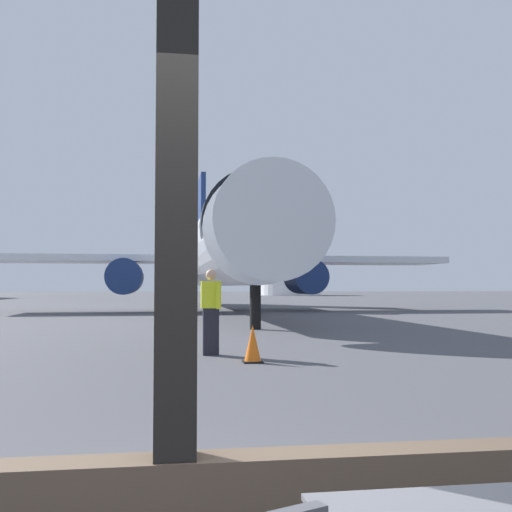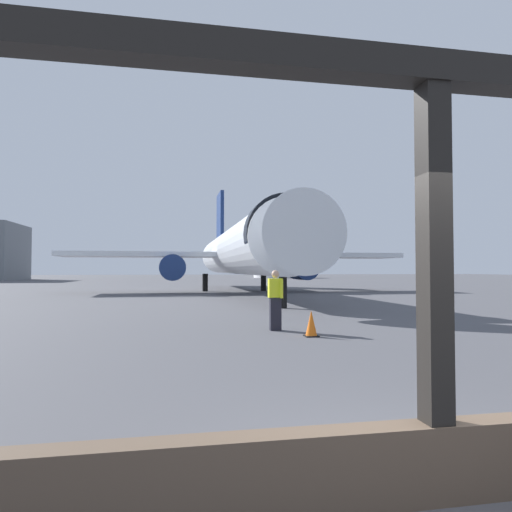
{
  "view_description": "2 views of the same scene",
  "coord_description": "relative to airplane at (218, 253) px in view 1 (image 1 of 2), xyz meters",
  "views": [
    {
      "loc": [
        -0.06,
        -2.95,
        1.4
      ],
      "look_at": [
        3.03,
        17.16,
        2.41
      ],
      "focal_mm": 42.58,
      "sensor_mm": 36.0,
      "label": 1
    },
    {
      "loc": [
        -1.99,
        -3.13,
        1.76
      ],
      "look_at": [
        1.9,
        17.77,
        2.41
      ],
      "focal_mm": 31.09,
      "sensor_mm": 36.0,
      "label": 2
    }
  ],
  "objects": [
    {
      "name": "traffic_cone",
      "position": [
        -1.33,
        -21.61,
        -2.86
      ],
      "size": [
        0.36,
        0.36,
        0.69
      ],
      "color": "orange",
      "rests_on": "ground"
    },
    {
      "name": "window_frame",
      "position": [
        -2.91,
        -29.71,
        -1.93
      ],
      "size": [
        9.09,
        0.24,
        3.45
      ],
      "color": "brown",
      "rests_on": "ground"
    },
    {
      "name": "ground_plane",
      "position": [
        -2.91,
        10.29,
        -3.19
      ],
      "size": [
        220.0,
        220.0,
        0.0
      ],
      "primitive_type": "plane",
      "color": "#4C4C51"
    },
    {
      "name": "airplane",
      "position": [
        0.0,
        0.0,
        0.0
      ],
      "size": [
        26.51,
        33.65,
        9.98
      ],
      "color": "silver",
      "rests_on": "ground"
    },
    {
      "name": "fuel_storage_tank",
      "position": [
        16.47,
        59.12,
        -0.94
      ],
      "size": [
        9.4,
        9.4,
        4.5
      ],
      "primitive_type": "cylinder",
      "color": "white",
      "rests_on": "ground"
    },
    {
      "name": "ground_crew_worker",
      "position": [
        -2.0,
        -20.29,
        -2.29
      ],
      "size": [
        0.4,
        0.48,
        1.74
      ],
      "color": "black",
      "rests_on": "ground"
    }
  ]
}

